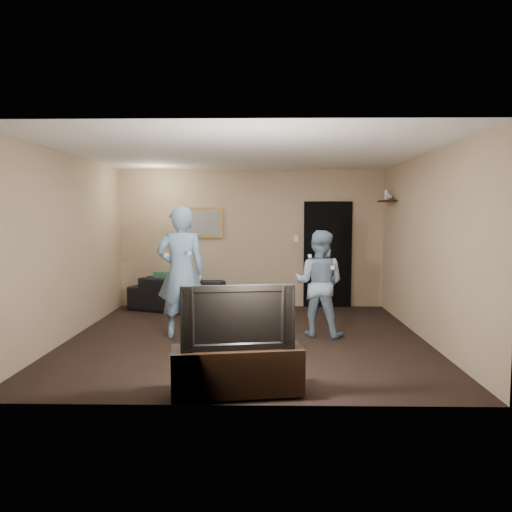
{
  "coord_description": "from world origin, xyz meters",
  "views": [
    {
      "loc": [
        0.26,
        -6.96,
        1.76
      ],
      "look_at": [
        0.13,
        0.3,
        1.15
      ],
      "focal_mm": 35.0,
      "sensor_mm": 36.0,
      "label": 1
    }
  ],
  "objects_px": {
    "wii_player_left": "(181,272)",
    "television": "(237,316)",
    "tv_console": "(237,370)",
    "sofa": "(190,294)",
    "wii_player_right": "(319,283)"
  },
  "relations": [
    {
      "from": "wii_player_right",
      "to": "television",
      "type": "bearing_deg",
      "value": -113.36
    },
    {
      "from": "wii_player_left",
      "to": "sofa",
      "type": "bearing_deg",
      "value": 95.15
    },
    {
      "from": "sofa",
      "to": "wii_player_right",
      "type": "relative_size",
      "value": 1.4
    },
    {
      "from": "wii_player_left",
      "to": "television",
      "type": "bearing_deg",
      "value": -68.18
    },
    {
      "from": "tv_console",
      "to": "wii_player_right",
      "type": "distance_m",
      "value": 2.7
    },
    {
      "from": "tv_console",
      "to": "wii_player_right",
      "type": "xyz_separation_m",
      "value": [
        1.05,
        2.43,
        0.51
      ]
    },
    {
      "from": "television",
      "to": "wii_player_right",
      "type": "xyz_separation_m",
      "value": [
        1.05,
        2.43,
        -0.02
      ]
    },
    {
      "from": "wii_player_right",
      "to": "tv_console",
      "type": "bearing_deg",
      "value": -113.36
    },
    {
      "from": "sofa",
      "to": "wii_player_left",
      "type": "distance_m",
      "value": 2.02
    },
    {
      "from": "tv_console",
      "to": "television",
      "type": "xyz_separation_m",
      "value": [
        0.0,
        0.0,
        0.54
      ]
    },
    {
      "from": "wii_player_left",
      "to": "wii_player_right",
      "type": "distance_m",
      "value": 1.99
    },
    {
      "from": "wii_player_left",
      "to": "wii_player_right",
      "type": "relative_size",
      "value": 1.23
    },
    {
      "from": "sofa",
      "to": "wii_player_left",
      "type": "bearing_deg",
      "value": 115.74
    },
    {
      "from": "tv_console",
      "to": "sofa",
      "type": "bearing_deg",
      "value": 95.77
    },
    {
      "from": "sofa",
      "to": "television",
      "type": "bearing_deg",
      "value": 125.18
    }
  ]
}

